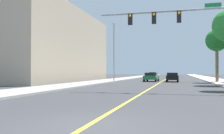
{
  "coord_description": "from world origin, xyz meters",
  "views": [
    {
      "loc": [
        2.4,
        -6.48,
        1.48
      ],
      "look_at": [
        -5.19,
        22.08,
        2.04
      ],
      "focal_mm": 40.03,
      "sensor_mm": 36.0,
      "label": 1
    }
  ],
  "objects_px": {
    "palm_far": "(217,41)",
    "car_white": "(153,75)",
    "street_lamp": "(114,49)",
    "traffic_signal_mast": "(191,25)",
    "car_black": "(172,77)",
    "car_green": "(151,77)"
  },
  "relations": [
    {
      "from": "palm_far",
      "to": "car_white",
      "type": "xyz_separation_m",
      "value": [
        -10.87,
        22.82,
        -4.92
      ]
    },
    {
      "from": "car_black",
      "to": "street_lamp",
      "type": "bearing_deg",
      "value": -172.37
    },
    {
      "from": "car_white",
      "to": "car_green",
      "type": "distance_m",
      "value": 20.97
    },
    {
      "from": "car_white",
      "to": "car_green",
      "type": "bearing_deg",
      "value": -85.67
    },
    {
      "from": "car_white",
      "to": "car_green",
      "type": "relative_size",
      "value": 1.09
    },
    {
      "from": "traffic_signal_mast",
      "to": "car_black",
      "type": "height_order",
      "value": "traffic_signal_mast"
    },
    {
      "from": "street_lamp",
      "to": "palm_far",
      "type": "xyz_separation_m",
      "value": [
        14.42,
        -0.01,
        0.75
      ]
    },
    {
      "from": "traffic_signal_mast",
      "to": "street_lamp",
      "type": "distance_m",
      "value": 20.38
    },
    {
      "from": "palm_far",
      "to": "car_white",
      "type": "bearing_deg",
      "value": 115.47
    },
    {
      "from": "palm_far",
      "to": "street_lamp",
      "type": "bearing_deg",
      "value": 179.96
    },
    {
      "from": "street_lamp",
      "to": "car_white",
      "type": "distance_m",
      "value": 23.46
    },
    {
      "from": "traffic_signal_mast",
      "to": "car_white",
      "type": "bearing_deg",
      "value": 99.37
    },
    {
      "from": "car_black",
      "to": "car_green",
      "type": "bearing_deg",
      "value": 167.49
    },
    {
      "from": "car_black",
      "to": "car_white",
      "type": "relative_size",
      "value": 0.96
    },
    {
      "from": "traffic_signal_mast",
      "to": "car_white",
      "type": "distance_m",
      "value": 41.19
    },
    {
      "from": "traffic_signal_mast",
      "to": "car_white",
      "type": "relative_size",
      "value": 2.36
    },
    {
      "from": "car_green",
      "to": "palm_far",
      "type": "bearing_deg",
      "value": -9.22
    },
    {
      "from": "palm_far",
      "to": "car_black",
      "type": "relative_size",
      "value": 1.69
    },
    {
      "from": "palm_far",
      "to": "car_white",
      "type": "height_order",
      "value": "palm_far"
    },
    {
      "from": "car_black",
      "to": "car_white",
      "type": "distance_m",
      "value": 22.1
    },
    {
      "from": "street_lamp",
      "to": "traffic_signal_mast",
      "type": "bearing_deg",
      "value": -59.89
    },
    {
      "from": "street_lamp",
      "to": "car_black",
      "type": "bearing_deg",
      "value": 8.51
    }
  ]
}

